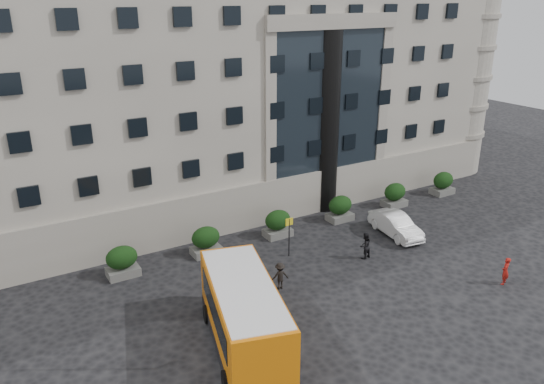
{
  "coord_description": "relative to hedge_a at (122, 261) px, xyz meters",
  "views": [
    {
      "loc": [
        -10.42,
        -19.65,
        15.21
      ],
      "look_at": [
        3.54,
        3.75,
        5.0
      ],
      "focal_mm": 35.0,
      "sensor_mm": 36.0,
      "label": 1
    }
  ],
  "objects": [
    {
      "name": "hedge_d",
      "position": [
        15.6,
        0.0,
        0.0
      ],
      "size": [
        1.8,
        1.26,
        1.84
      ],
      "color": "#5D5D5B",
      "rests_on": "ground"
    },
    {
      "name": "hedge_a",
      "position": [
        0.0,
        0.0,
        0.0
      ],
      "size": [
        1.8,
        1.26,
        1.84
      ],
      "color": "#5D5D5B",
      "rests_on": "ground"
    },
    {
      "name": "hedge_c",
      "position": [
        10.4,
        0.0,
        0.0
      ],
      "size": [
        1.8,
        1.26,
        1.84
      ],
      "color": "#5D5D5B",
      "rests_on": "ground"
    },
    {
      "name": "pedestrian_a",
      "position": [
        18.0,
        -11.8,
        -0.12
      ],
      "size": [
        0.69,
        0.6,
        1.61
      ],
      "primitive_type": "imported",
      "rotation": [
        0.0,
        0.0,
        3.57
      ],
      "color": "#A51610",
      "rests_on": "ground"
    },
    {
      "name": "pedestrian_b",
      "position": [
        13.31,
        -5.42,
        -0.09
      ],
      "size": [
        0.9,
        0.74,
        1.68
      ],
      "primitive_type": "imported",
      "rotation": [
        0.0,
        0.0,
        3.28
      ],
      "color": "black",
      "rests_on": "ground"
    },
    {
      "name": "ground",
      "position": [
        4.0,
        -7.8,
        -0.93
      ],
      "size": [
        120.0,
        120.0,
        0.0
      ],
      "primitive_type": "plane",
      "color": "black",
      "rests_on": "ground"
    },
    {
      "name": "hedge_f",
      "position": [
        26.0,
        0.0,
        0.0
      ],
      "size": [
        1.8,
        1.26,
        1.84
      ],
      "color": "#5D5D5B",
      "rests_on": "ground"
    },
    {
      "name": "pedestrian_c",
      "position": [
        7.0,
        -5.8,
        -0.15
      ],
      "size": [
        1.1,
        0.77,
        1.55
      ],
      "primitive_type": "imported",
      "rotation": [
        0.0,
        0.0,
        2.93
      ],
      "color": "black",
      "rests_on": "ground"
    },
    {
      "name": "white_taxi",
      "position": [
        17.27,
        -3.89,
        -0.2
      ],
      "size": [
        2.1,
        4.61,
        1.46
      ],
      "primitive_type": "imported",
      "rotation": [
        0.0,
        0.0,
        -0.13
      ],
      "color": "silver",
      "rests_on": "ground"
    },
    {
      "name": "entrance_column",
      "position": [
        16.0,
        2.5,
        5.57
      ],
      "size": [
        1.8,
        1.8,
        13.0
      ],
      "primitive_type": "cylinder",
      "color": "black",
      "rests_on": "ground"
    },
    {
      "name": "bus_stop_sign",
      "position": [
        9.5,
        -2.8,
        0.8
      ],
      "size": [
        0.5,
        0.08,
        2.52
      ],
      "color": "#262628",
      "rests_on": "ground"
    },
    {
      "name": "civic_building",
      "position": [
        10.0,
        14.2,
        8.07
      ],
      "size": [
        44.0,
        24.0,
        18.0
      ],
      "primitive_type": "cube",
      "color": "gray",
      "rests_on": "ground"
    },
    {
      "name": "minibus",
      "position": [
        2.87,
        -9.44,
        0.88
      ],
      "size": [
        4.7,
        8.3,
        3.28
      ],
      "rotation": [
        0.0,
        0.0,
        -0.27
      ],
      "color": "orange",
      "rests_on": "ground"
    },
    {
      "name": "hedge_b",
      "position": [
        5.2,
        0.0,
        0.0
      ],
      "size": [
        1.8,
        1.26,
        1.84
      ],
      "color": "#5D5D5B",
      "rests_on": "ground"
    },
    {
      "name": "hedge_e",
      "position": [
        20.8,
        0.0,
        0.0
      ],
      "size": [
        1.8,
        1.26,
        1.84
      ],
      "color": "#5D5D5B",
      "rests_on": "ground"
    }
  ]
}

